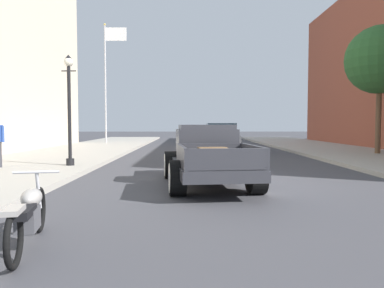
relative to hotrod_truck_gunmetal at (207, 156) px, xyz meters
name	(u,v)px	position (x,y,z in m)	size (l,w,h in m)	color
ground_plane	(234,183)	(0.75, 0.15, -0.75)	(140.00, 140.00, 0.00)	#3D3D42
hotrod_truck_gunmetal	(207,156)	(0.00, 0.00, 0.00)	(2.51, 5.05, 1.58)	#333338
motorcycle_parked	(28,214)	(-2.54, -5.17, -0.31)	(0.68, 2.09, 0.93)	black
car_background_silver	(220,139)	(1.28, 10.84, 0.01)	(1.90, 4.32, 1.65)	#B7B7BC
street_lamp_near	(69,101)	(-4.65, 3.19, 1.63)	(0.50, 0.32, 3.85)	black
flagpole	(108,70)	(-6.70, 19.23, 5.02)	(1.74, 0.16, 9.16)	#B2B2B7
street_tree_second	(380,60)	(8.88, 8.48, 3.97)	(3.33, 3.33, 6.26)	brown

